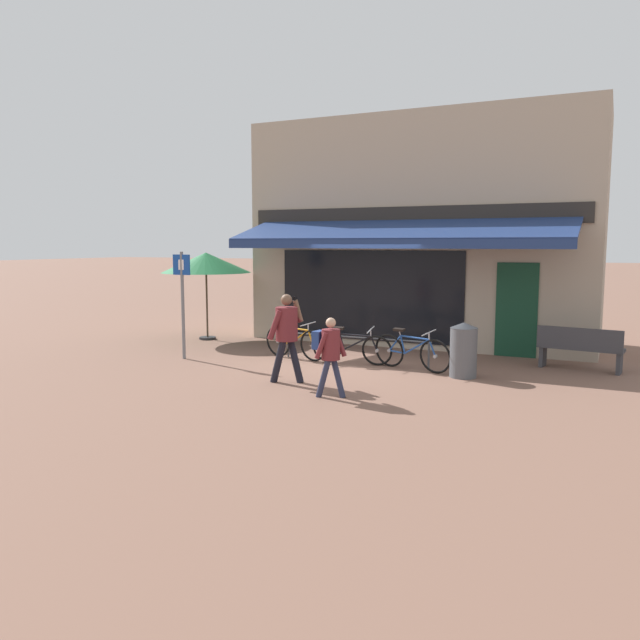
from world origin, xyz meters
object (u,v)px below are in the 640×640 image
pedestrian_adult (287,329)px  bicycle_black (351,348)px  pedestrian_child (329,348)px  litter_bin (463,350)px  cafe_parasol (206,263)px  park_bench (580,348)px  parking_sign (182,294)px  bicycle_orange (295,342)px  bicycle_blue (411,352)px

pedestrian_adult → bicycle_black: bearing=87.2°
pedestrian_child → litter_bin: bearing=62.7°
cafe_parasol → park_bench: size_ratio=1.42×
pedestrian_adult → parking_sign: 3.39m
pedestrian_child → parking_sign: 4.71m
bicycle_black → parking_sign: 3.86m
bicycle_orange → bicycle_black: bicycle_orange is taller
pedestrian_child → parking_sign: bearing=163.8°
bicycle_orange → pedestrian_adult: 2.41m
bicycle_orange → bicycle_blue: 2.67m
parking_sign → bicycle_black: bearing=15.6°
bicycle_orange → park_bench: bearing=25.0°
parking_sign → park_bench: 8.31m
bicycle_orange → bicycle_blue: size_ratio=0.96×
bicycle_orange → parking_sign: parking_sign is taller
pedestrian_adult → cafe_parasol: cafe_parasol is taller
bicycle_orange → pedestrian_child: size_ratio=1.25×
bicycle_blue → park_bench: 3.35m
bicycle_orange → parking_sign: (-2.22, -1.02, 1.06)m
pedestrian_child → parking_sign: (-4.32, 1.77, 0.62)m
park_bench → cafe_parasol: bearing=-173.6°
bicycle_blue → pedestrian_adult: pedestrian_adult is taller
bicycle_orange → park_bench: park_bench is taller
litter_bin → cafe_parasol: bearing=165.7°
litter_bin → pedestrian_adult: bearing=-146.8°
parking_sign → cafe_parasol: parking_sign is taller
cafe_parasol → park_bench: (9.12, -0.22, -1.55)m
bicycle_black → park_bench: bearing=12.4°
bicycle_blue → litter_bin: bearing=4.2°
park_bench → bicycle_blue: bearing=-147.3°
bicycle_orange → litter_bin: 3.76m
bicycle_blue → cafe_parasol: (-6.09, 1.63, 1.64)m
bicycle_orange → pedestrian_adult: bearing=-53.9°
litter_bin → parking_sign: bearing=-173.1°
parking_sign → bicycle_orange: bearing=24.8°
bicycle_blue → pedestrian_child: pedestrian_child is taller
bicycle_black → pedestrian_adult: bearing=-105.4°
bicycle_blue → park_bench: (3.03, 1.41, 0.09)m
bicycle_black → pedestrian_child: pedestrian_child is taller
parking_sign → pedestrian_adult: bearing=-19.2°
pedestrian_child → cafe_parasol: (-5.52, 4.33, 1.19)m
parking_sign → park_bench: size_ratio=1.42×
cafe_parasol → park_bench: bearing=-1.4°
pedestrian_child → litter_bin: pedestrian_child is taller
pedestrian_child → park_bench: 5.48m
bicycle_orange → litter_bin: litter_bin is taller
park_bench → parking_sign: bearing=-155.8°
bicycle_blue → cafe_parasol: cafe_parasol is taller
bicycle_black → pedestrian_child: bearing=-79.5°
pedestrian_child → park_bench: size_ratio=0.81×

